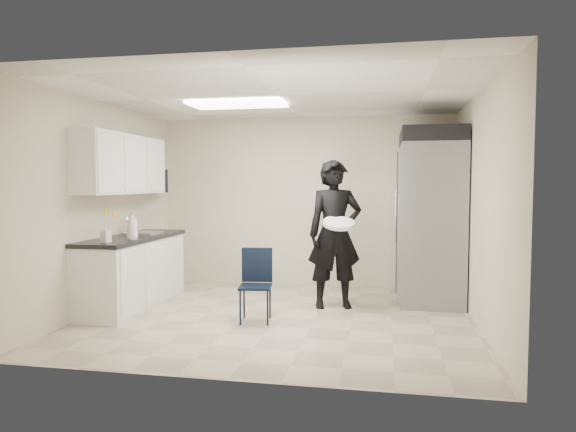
% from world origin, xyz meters
% --- Properties ---
extents(floor, '(4.50, 4.50, 0.00)m').
position_xyz_m(floor, '(0.00, 0.00, 0.00)').
color(floor, '#B4A58D').
rests_on(floor, ground).
extents(ceiling, '(4.50, 4.50, 0.00)m').
position_xyz_m(ceiling, '(0.00, 0.00, 2.60)').
color(ceiling, white).
rests_on(ceiling, back_wall).
extents(back_wall, '(4.50, 0.00, 4.50)m').
position_xyz_m(back_wall, '(0.00, 2.00, 1.30)').
color(back_wall, beige).
rests_on(back_wall, floor).
extents(left_wall, '(0.00, 4.00, 4.00)m').
position_xyz_m(left_wall, '(-2.25, 0.00, 1.30)').
color(left_wall, beige).
rests_on(left_wall, floor).
extents(right_wall, '(0.00, 4.00, 4.00)m').
position_xyz_m(right_wall, '(2.25, 0.00, 1.30)').
color(right_wall, beige).
rests_on(right_wall, floor).
extents(ceiling_panel, '(1.20, 0.60, 0.02)m').
position_xyz_m(ceiling_panel, '(-0.60, 0.40, 2.57)').
color(ceiling_panel, white).
rests_on(ceiling_panel, ceiling).
extents(lower_counter, '(0.60, 1.90, 0.86)m').
position_xyz_m(lower_counter, '(-1.95, 0.20, 0.43)').
color(lower_counter, silver).
rests_on(lower_counter, floor).
extents(countertop, '(0.64, 1.95, 0.05)m').
position_xyz_m(countertop, '(-1.95, 0.20, 0.89)').
color(countertop, black).
rests_on(countertop, lower_counter).
extents(sink, '(0.42, 0.40, 0.14)m').
position_xyz_m(sink, '(-1.93, 0.45, 0.87)').
color(sink, gray).
rests_on(sink, countertop).
extents(faucet, '(0.02, 0.02, 0.24)m').
position_xyz_m(faucet, '(-2.13, 0.45, 1.02)').
color(faucet, silver).
rests_on(faucet, countertop).
extents(upper_cabinets, '(0.35, 1.80, 0.75)m').
position_xyz_m(upper_cabinets, '(-2.08, 0.20, 1.83)').
color(upper_cabinets, silver).
rests_on(upper_cabinets, left_wall).
extents(towel_dispenser, '(0.22, 0.30, 0.35)m').
position_xyz_m(towel_dispenser, '(-2.14, 1.35, 1.62)').
color(towel_dispenser, black).
rests_on(towel_dispenser, left_wall).
extents(notice_sticker_left, '(0.00, 0.12, 0.07)m').
position_xyz_m(notice_sticker_left, '(-2.24, 0.10, 1.22)').
color(notice_sticker_left, yellow).
rests_on(notice_sticker_left, left_wall).
extents(notice_sticker_right, '(0.00, 0.12, 0.07)m').
position_xyz_m(notice_sticker_right, '(-2.24, 0.30, 1.18)').
color(notice_sticker_right, yellow).
rests_on(notice_sticker_right, left_wall).
extents(commercial_fridge, '(0.80, 1.35, 2.10)m').
position_xyz_m(commercial_fridge, '(1.83, 1.27, 1.05)').
color(commercial_fridge, gray).
rests_on(commercial_fridge, floor).
extents(fridge_compressor, '(0.80, 1.35, 0.20)m').
position_xyz_m(fridge_compressor, '(1.83, 1.27, 2.20)').
color(fridge_compressor, black).
rests_on(fridge_compressor, commercial_fridge).
extents(folding_chair, '(0.40, 0.40, 0.81)m').
position_xyz_m(folding_chair, '(-0.21, -0.24, 0.41)').
color(folding_chair, black).
rests_on(folding_chair, floor).
extents(man_tuxedo, '(0.79, 0.64, 1.88)m').
position_xyz_m(man_tuxedo, '(0.61, 0.61, 0.94)').
color(man_tuxedo, black).
rests_on(man_tuxedo, floor).
extents(bucket_lid, '(0.48, 0.48, 0.05)m').
position_xyz_m(bucket_lid, '(0.68, 0.37, 1.10)').
color(bucket_lid, white).
rests_on(bucket_lid, man_tuxedo).
extents(soap_bottle_a, '(0.18, 0.18, 0.33)m').
position_xyz_m(soap_bottle_a, '(-1.73, -0.22, 1.08)').
color(soap_bottle_a, white).
rests_on(soap_bottle_a, countertop).
extents(soap_bottle_b, '(0.11, 0.11, 0.20)m').
position_xyz_m(soap_bottle_b, '(-1.90, -0.53, 1.01)').
color(soap_bottle_b, silver).
rests_on(soap_bottle_b, countertop).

